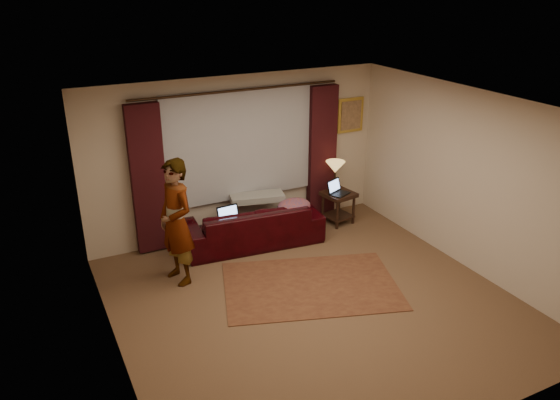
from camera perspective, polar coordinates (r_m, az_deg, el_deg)
The scene contains 20 objects.
floor at distance 7.35m, azimuth 3.55°, elevation -10.64°, with size 5.00×5.00×0.01m, color brown.
ceiling at distance 6.31m, azimuth 4.12°, elevation 9.54°, with size 5.00×5.00×0.02m, color silver.
wall_back at distance 8.83m, azimuth -4.37°, elevation 4.59°, with size 5.00×0.02×2.60m, color beige.
wall_front at distance 5.01m, azimuth 18.63°, elevation -11.68°, with size 5.00×0.02×2.60m, color beige.
wall_left at distance 5.98m, azimuth -17.48°, elevation -5.61°, with size 0.02×5.00×2.60m, color beige.
wall_right at distance 8.20m, azimuth 19.11°, elevation 1.94°, with size 0.02×5.00×2.60m, color beige.
sheer_curtain at distance 8.72m, azimuth -4.26°, elevation 5.74°, with size 2.50×0.05×1.80m, color #A4A5AD.
drape_left at distance 8.35m, azimuth -13.61°, elevation 2.06°, with size 0.50×0.14×2.30m, color black.
drape_right at distance 9.41m, azimuth 4.40°, elevation 4.98°, with size 0.50×0.14×2.30m, color black.
curtain_rod at distance 8.46m, azimuth -4.30°, elevation 11.36°, with size 0.04×0.04×3.40m, color black.
picture_frame at distance 9.64m, azimuth 7.36°, elevation 8.80°, with size 0.50×0.04×0.60m, color gold.
sofa at distance 8.64m, azimuth -2.97°, elevation -1.86°, with size 2.21×0.95×0.89m, color black.
throw_blanket at distance 8.77m, azimuth -2.44°, elevation 1.75°, with size 0.87×0.35×0.10m, color gray.
clothing_pile at distance 8.74m, azimuth 1.47°, elevation -0.70°, with size 0.56×0.43×0.24m, color #7D4457.
laptop_sofa at distance 8.39m, azimuth -5.10°, elevation -1.74°, with size 0.35×0.38×0.26m, color black, non-canonical shape.
area_rug at distance 7.69m, azimuth 3.23°, elevation -8.91°, with size 2.38×1.59×0.01m, color brown.
end_table at distance 9.47m, azimuth 6.09°, elevation -0.79°, with size 0.49×0.49×0.56m, color black.
tiffany_lamp at distance 9.34m, azimuth 5.76°, elevation 2.49°, with size 0.33×0.33×0.53m, color olive, non-canonical shape.
laptop_table at distance 9.25m, azimuth 6.26°, elevation 1.30°, with size 0.33×0.36×0.24m, color black, non-canonical shape.
person at distance 7.54m, azimuth -10.79°, elevation -2.31°, with size 0.53×0.53×1.79m, color gray.
Camera 1 is at (-3.15, -5.29, 4.03)m, focal length 35.00 mm.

